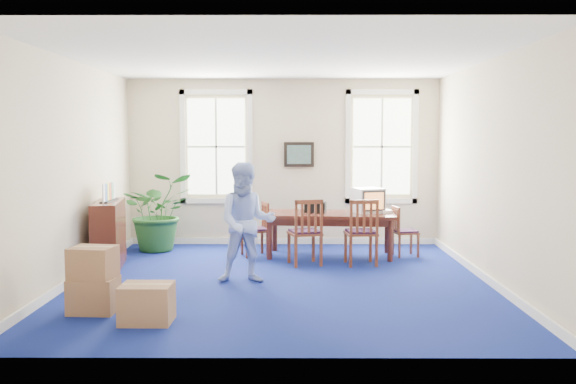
{
  "coord_description": "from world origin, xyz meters",
  "views": [
    {
      "loc": [
        0.14,
        -9.18,
        2.11
      ],
      "look_at": [
        0.1,
        0.6,
        1.25
      ],
      "focal_mm": 40.0,
      "sensor_mm": 36.0,
      "label": 1
    }
  ],
  "objects_px": {
    "cardboard_boxes": "(113,276)",
    "potted_plant": "(159,212)",
    "chair_near_left": "(305,232)",
    "man": "(247,223)",
    "crt_tv": "(368,200)",
    "credenza": "(109,236)",
    "conference_table": "(330,234)"
  },
  "relations": [
    {
      "from": "chair_near_left",
      "to": "potted_plant",
      "type": "bearing_deg",
      "value": -41.39
    },
    {
      "from": "crt_tv",
      "to": "potted_plant",
      "type": "xyz_separation_m",
      "value": [
        -3.78,
        0.49,
        -0.26
      ]
    },
    {
      "from": "man",
      "to": "cardboard_boxes",
      "type": "height_order",
      "value": "man"
    },
    {
      "from": "chair_near_left",
      "to": "potted_plant",
      "type": "height_order",
      "value": "potted_plant"
    },
    {
      "from": "potted_plant",
      "to": "conference_table",
      "type": "bearing_deg",
      "value": -9.86
    },
    {
      "from": "chair_near_left",
      "to": "cardboard_boxes",
      "type": "bearing_deg",
      "value": 34.04
    },
    {
      "from": "chair_near_left",
      "to": "credenza",
      "type": "xyz_separation_m",
      "value": [
        -3.11,
        -0.36,
        -0.01
      ]
    },
    {
      "from": "crt_tv",
      "to": "man",
      "type": "relative_size",
      "value": 0.3
    },
    {
      "from": "man",
      "to": "potted_plant",
      "type": "relative_size",
      "value": 1.2
    },
    {
      "from": "crt_tv",
      "to": "chair_near_left",
      "type": "relative_size",
      "value": 0.47
    },
    {
      "from": "cardboard_boxes",
      "to": "man",
      "type": "bearing_deg",
      "value": 44.48
    },
    {
      "from": "chair_near_left",
      "to": "cardboard_boxes",
      "type": "height_order",
      "value": "chair_near_left"
    },
    {
      "from": "credenza",
      "to": "cardboard_boxes",
      "type": "xyz_separation_m",
      "value": [
        0.73,
        -2.4,
        -0.11
      ]
    },
    {
      "from": "man",
      "to": "chair_near_left",
      "type": "bearing_deg",
      "value": 50.77
    },
    {
      "from": "cardboard_boxes",
      "to": "potted_plant",
      "type": "bearing_deg",
      "value": 93.91
    },
    {
      "from": "credenza",
      "to": "potted_plant",
      "type": "bearing_deg",
      "value": 66.49
    },
    {
      "from": "potted_plant",
      "to": "crt_tv",
      "type": "bearing_deg",
      "value": -7.4
    },
    {
      "from": "crt_tv",
      "to": "man",
      "type": "height_order",
      "value": "man"
    },
    {
      "from": "potted_plant",
      "to": "credenza",
      "type": "bearing_deg",
      "value": -105.21
    },
    {
      "from": "credenza",
      "to": "cardboard_boxes",
      "type": "bearing_deg",
      "value": -81.38
    },
    {
      "from": "chair_near_left",
      "to": "potted_plant",
      "type": "distance_m",
      "value": 2.97
    },
    {
      "from": "conference_table",
      "to": "credenza",
      "type": "height_order",
      "value": "credenza"
    },
    {
      "from": "crt_tv",
      "to": "cardboard_boxes",
      "type": "height_order",
      "value": "crt_tv"
    },
    {
      "from": "crt_tv",
      "to": "cardboard_boxes",
      "type": "relative_size",
      "value": 0.35
    },
    {
      "from": "man",
      "to": "potted_plant",
      "type": "xyz_separation_m",
      "value": [
        -1.79,
        2.58,
        -0.15
      ]
    },
    {
      "from": "chair_near_left",
      "to": "potted_plant",
      "type": "xyz_separation_m",
      "value": [
        -2.66,
        1.31,
        0.17
      ]
    },
    {
      "from": "crt_tv",
      "to": "credenza",
      "type": "xyz_separation_m",
      "value": [
        -4.23,
        -1.18,
        -0.45
      ]
    },
    {
      "from": "crt_tv",
      "to": "man",
      "type": "xyz_separation_m",
      "value": [
        -1.99,
        -2.09,
        -0.11
      ]
    },
    {
      "from": "crt_tv",
      "to": "chair_near_left",
      "type": "xyz_separation_m",
      "value": [
        -1.12,
        -0.82,
        -0.43
      ]
    },
    {
      "from": "conference_table",
      "to": "chair_near_left",
      "type": "distance_m",
      "value": 0.91
    },
    {
      "from": "credenza",
      "to": "cardboard_boxes",
      "type": "relative_size",
      "value": 0.93
    },
    {
      "from": "man",
      "to": "credenza",
      "type": "bearing_deg",
      "value": 152.84
    }
  ]
}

